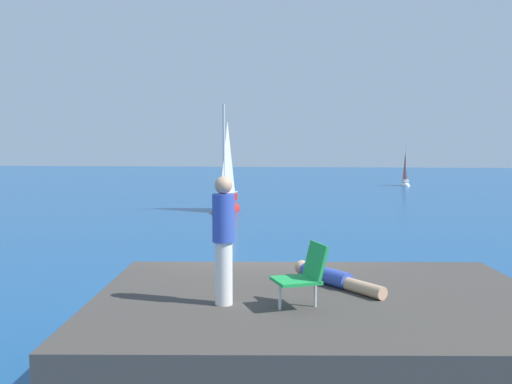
% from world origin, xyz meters
% --- Properties ---
extents(ground_plane, '(160.00, 160.00, 0.00)m').
position_xyz_m(ground_plane, '(0.00, 0.00, 0.00)').
color(ground_plane, navy).
extents(shore_ledge, '(6.49, 5.01, 1.09)m').
position_xyz_m(shore_ledge, '(1.22, -3.49, 0.54)').
color(shore_ledge, '#423D38').
rests_on(shore_ledge, ground).
extents(boulder_seaward, '(1.36, 1.59, 0.85)m').
position_xyz_m(boulder_seaward, '(-0.92, -0.75, 0.00)').
color(boulder_seaward, '#413434').
rests_on(boulder_seaward, ground).
extents(boulder_inland, '(1.87, 1.94, 1.01)m').
position_xyz_m(boulder_inland, '(2.66, -0.82, 0.00)').
color(boulder_inland, '#3B3F31').
rests_on(boulder_inland, ground).
extents(sailboat_near, '(1.52, 3.10, 5.65)m').
position_xyz_m(sailboat_near, '(-3.48, 15.40, 0.31)').
color(sailboat_near, red).
rests_on(sailboat_near, ground).
extents(sailboat_far, '(0.84, 1.95, 3.57)m').
position_xyz_m(sailboat_far, '(7.75, 35.20, 0.19)').
color(sailboat_far, white).
rests_on(sailboat_far, ground).
extents(person_sunbather, '(1.28, 1.40, 0.25)m').
position_xyz_m(person_sunbather, '(1.38, -2.94, 1.20)').
color(person_sunbather, '#334CB2').
rests_on(person_sunbather, shore_ledge).
extents(person_standing, '(0.28, 0.28, 1.62)m').
position_xyz_m(person_standing, '(0.02, -4.09, 1.95)').
color(person_standing, white).
rests_on(person_standing, shore_ledge).
extents(beach_chair, '(0.74, 0.69, 0.80)m').
position_xyz_m(beach_chair, '(1.03, -4.11, 1.53)').
color(beach_chair, green).
rests_on(beach_chair, shore_ledge).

